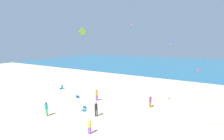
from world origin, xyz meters
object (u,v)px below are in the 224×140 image
kite_lime (82,32)px  kite_magenta (132,25)px  person_1 (46,108)px  person_4 (90,126)px  beach_chair_far_left (84,108)px  person_0 (62,87)px  person_5 (96,108)px  kite_red (198,70)px  beach_chair_mid_beach (77,96)px  person_2 (150,101)px  person_3 (97,94)px  kite_blue (171,40)px

kite_lime → kite_magenta: bearing=91.4°
kite_lime → person_1: bearing=-105.5°
person_4 → kite_magenta: bearing=159.0°
beach_chair_far_left → kite_magenta: size_ratio=0.61×
person_0 → beach_chair_far_left: bearing=77.8°
kite_lime → person_5: bearing=-36.5°
person_0 → person_5: (11.04, -5.09, 0.71)m
kite_red → person_0: bearing=-159.9°
beach_chair_mid_beach → kite_red: size_ratio=0.83×
person_2 → person_3: bearing=-128.0°
beach_chair_mid_beach → person_4: (6.83, -6.02, 0.59)m
beach_chair_mid_beach → kite_lime: 9.76m
beach_chair_mid_beach → beach_chair_far_left: 4.55m
person_1 → beach_chair_far_left: bearing=-25.0°
beach_chair_far_left → beach_chair_mid_beach: bearing=-136.4°
beach_chair_mid_beach → person_1: bearing=-131.1°
person_1 → person_4: bearing=-71.4°
person_2 → kite_lime: 12.74m
person_2 → kite_red: bearing=96.0°
person_0 → kite_magenta: 25.06m
kite_lime → person_3: bearing=32.6°
beach_chair_far_left → kite_magenta: kite_magenta is taller
person_4 → kite_lime: kite_lime is taller
kite_lime → kite_red: kite_lime is taller
person_3 → beach_chair_far_left: bearing=-13.3°
kite_blue → kite_red: bearing=-66.1°
person_3 → kite_lime: (-1.41, -0.90, 8.80)m
person_2 → kite_lime: bearing=-124.0°
person_1 → person_2: (10.33, 7.46, -0.04)m
beach_chair_far_left → person_1: bearing=-55.3°
person_5 → kite_blue: (6.20, 24.10, 8.19)m
beach_chair_far_left → kite_magenta: 28.19m
person_3 → person_5: bearing=15.0°
person_3 → kite_lime: size_ratio=0.92×
person_2 → person_0: bearing=-138.5°
beach_chair_far_left → person_2: bearing=113.1°
beach_chair_far_left → kite_blue: 26.58m
beach_chair_far_left → person_1: person_1 is taller
beach_chair_far_left → person_5: size_ratio=0.39×
person_0 → kite_red: (22.08, 8.07, 3.87)m
kite_magenta → person_5: bearing=-80.3°
person_4 → person_5: person_5 is taller
person_4 → person_5: size_ratio=0.84×
beach_chair_far_left → person_2: 8.56m
beach_chair_mid_beach → person_0: 5.64m
person_3 → person_5: (2.33, -3.67, 0.00)m
beach_chair_far_left → person_4: person_4 is taller
person_3 → person_5: 4.35m
kite_blue → kite_magenta: (-10.50, 1.06, 4.52)m
person_2 → kite_lime: kite_lime is taller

